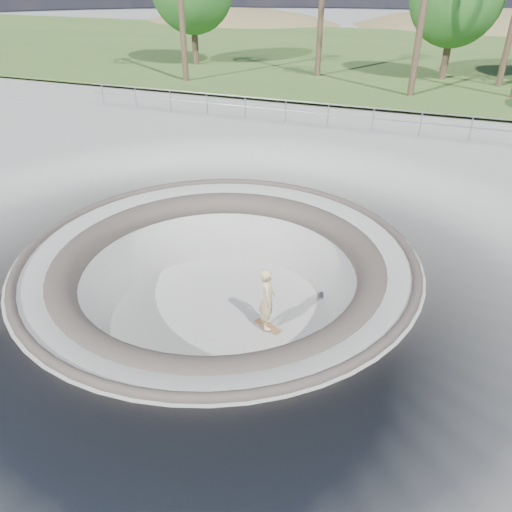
# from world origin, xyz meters

# --- Properties ---
(ground) EXTENTS (180.00, 180.00, 0.00)m
(ground) POSITION_xyz_m (0.00, 0.00, 0.00)
(ground) COLOR #A3A49E
(ground) RESTS_ON ground
(skate_bowl) EXTENTS (14.00, 14.00, 4.10)m
(skate_bowl) POSITION_xyz_m (0.00, 0.00, -1.83)
(skate_bowl) COLOR #A3A49E
(skate_bowl) RESTS_ON ground
(grass_strip) EXTENTS (180.00, 36.00, 0.12)m
(grass_strip) POSITION_xyz_m (0.00, 34.00, 0.22)
(grass_strip) COLOR #416026
(grass_strip) RESTS_ON ground
(distant_hills) EXTENTS (103.20, 45.00, 28.60)m
(distant_hills) POSITION_xyz_m (3.78, 57.17, -7.02)
(distant_hills) COLOR olive
(distant_hills) RESTS_ON ground
(safety_railing) EXTENTS (25.00, 0.06, 1.03)m
(safety_railing) POSITION_xyz_m (0.00, 12.00, 0.69)
(safety_railing) COLOR gray
(safety_railing) RESTS_ON ground
(skateboard) EXTENTS (0.81, 0.51, 0.08)m
(skateboard) POSITION_xyz_m (1.43, -0.19, -1.84)
(skateboard) COLOR brown
(skateboard) RESTS_ON ground
(skater) EXTENTS (0.63, 0.75, 1.75)m
(skater) POSITION_xyz_m (1.43, -0.19, -0.94)
(skater) COLOR beige
(skater) RESTS_ON skateboard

